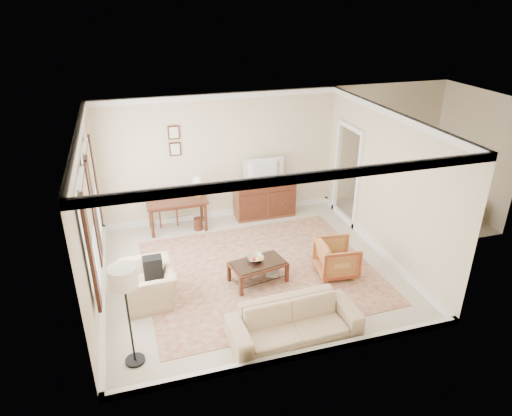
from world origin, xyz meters
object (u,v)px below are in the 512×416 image
sideboard (264,199)px  tv (265,163)px  sofa (294,317)px  striped_armchair (337,257)px  coffee_table (258,267)px  club_armchair (149,279)px  writing_desk (177,204)px

sideboard → tv: (-0.00, -0.02, 0.89)m
sofa → striped_armchair: bearing=43.6°
sideboard → tv: 0.89m
sideboard → striped_armchair: sideboard is taller
coffee_table → club_armchair: club_armchair is taller
club_armchair → sofa: club_armchair is taller
sideboard → sofa: size_ratio=0.70×
coffee_table → striped_armchair: striped_armchair is taller
striped_armchair → tv: bearing=17.5°
striped_armchair → club_armchair: club_armchair is taller
tv → striped_armchair: 2.97m
tv → coffee_table: tv is taller
club_armchair → writing_desk: bearing=158.5°
sideboard → striped_armchair: bearing=-79.0°
writing_desk → club_armchair: (-0.83, -2.50, -0.18)m
tv → club_armchair: (-2.89, -2.61, -0.89)m
sideboard → tv: bearing=-90.0°
writing_desk → sideboard: (2.06, 0.13, -0.18)m
coffee_table → striped_armchair: bearing=-6.0°
sideboard → writing_desk: bearing=-176.4°
sideboard → club_armchair: (-2.89, -2.63, 0.00)m
tv → sofa: 4.39m
sideboard → club_armchair: club_armchair is taller
tv → sideboard: bearing=-90.0°
club_armchair → sofa: size_ratio=0.49×
writing_desk → tv: tv is taller
sideboard → sofa: bearing=-101.4°
coffee_table → writing_desk: bearing=114.1°
sideboard → tv: tv is taller
striped_armchair → sofa: (-1.39, -1.44, 0.02)m
writing_desk → club_armchair: club_armchair is taller
striped_armchair → sofa: size_ratio=0.37×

